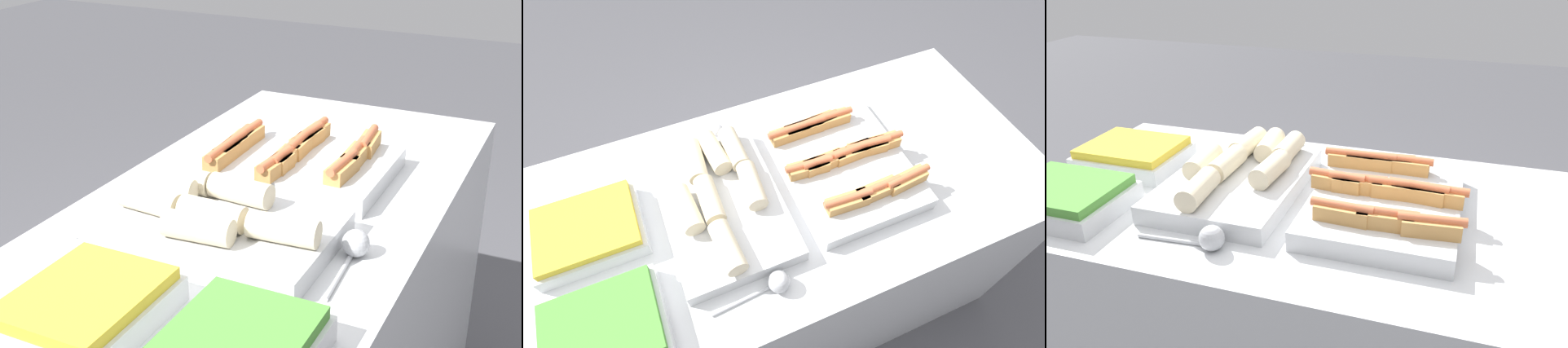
{
  "view_description": "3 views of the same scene",
  "coord_description": "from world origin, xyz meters",
  "views": [
    {
      "loc": [
        -1.44,
        -0.68,
        1.63
      ],
      "look_at": [
        -0.04,
        0.0,
        0.96
      ],
      "focal_mm": 50.0,
      "sensor_mm": 36.0,
      "label": 1
    },
    {
      "loc": [
        -0.32,
        -0.66,
        1.94
      ],
      "look_at": [
        -0.04,
        0.0,
        0.96
      ],
      "focal_mm": 28.0,
      "sensor_mm": 36.0,
      "label": 2
    },
    {
      "loc": [
        0.32,
        -1.14,
        1.53
      ],
      "look_at": [
        -0.04,
        0.0,
        0.96
      ],
      "focal_mm": 35.0,
      "sensor_mm": 36.0,
      "label": 3
    }
  ],
  "objects": [
    {
      "name": "tray_side_back",
      "position": [
        -0.61,
        0.06,
        0.92
      ],
      "size": [
        0.3,
        0.24,
        0.07
      ],
      "color": "silver",
      "rests_on": "counter"
    },
    {
      "name": "serving_spoon_far",
      "position": [
        -0.17,
        0.28,
        0.91
      ],
      "size": [
        0.23,
        0.06,
        0.06
      ],
      "color": "#B2B5BA",
      "rests_on": "counter"
    },
    {
      "name": "tray_side_front",
      "position": [
        -0.61,
        -0.23,
        0.92
      ],
      "size": [
        0.3,
        0.24,
        0.07
      ],
      "color": "silver",
      "rests_on": "counter"
    },
    {
      "name": "tray_hotdogs",
      "position": [
        0.17,
        0.0,
        0.92
      ],
      "size": [
        0.4,
        0.49,
        0.1
      ],
      "color": "silver",
      "rests_on": "counter"
    },
    {
      "name": "serving_spoon_near",
      "position": [
        -0.18,
        -0.28,
        0.91
      ],
      "size": [
        0.22,
        0.06,
        0.06
      ],
      "color": "#B2B5BA",
      "rests_on": "counter"
    },
    {
      "name": "counter",
      "position": [
        0.0,
        0.0,
        0.44
      ],
      "size": [
        1.63,
        0.81,
        0.88
      ],
      "color": "silver",
      "rests_on": "ground_plane"
    },
    {
      "name": "tray_wraps",
      "position": [
        -0.24,
        0.01,
        0.92
      ],
      "size": [
        0.34,
        0.49,
        0.11
      ],
      "color": "silver",
      "rests_on": "counter"
    }
  ]
}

